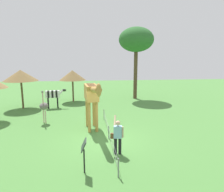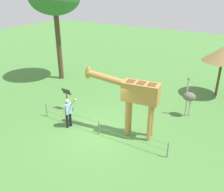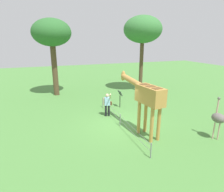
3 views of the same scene
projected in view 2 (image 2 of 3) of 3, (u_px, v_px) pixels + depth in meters
name	position (u px, v px, depth m)	size (l,w,h in m)	color
ground_plane	(101.00, 132.00, 12.50)	(60.00, 60.00, 0.00)	#4C843D
giraffe	(134.00, 94.00, 11.43)	(3.75, 0.95, 3.19)	#BC8942
visitor	(68.00, 111.00, 12.58)	(0.70, 0.59, 1.70)	black
ostrich	(189.00, 97.00, 13.51)	(0.70, 0.56, 2.25)	#CC9E93
shade_hut_aside	(223.00, 54.00, 15.38)	(2.48, 2.48, 3.26)	brown
info_sign	(67.00, 94.00, 14.34)	(0.56, 0.21, 1.32)	black
wire_fence	(99.00, 127.00, 12.17)	(7.05, 0.05, 0.75)	slate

